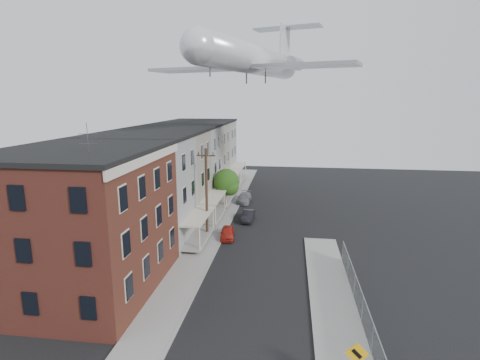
# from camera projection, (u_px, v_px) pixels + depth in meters

# --- Properties ---
(sidewalk_left) EXTENTS (3.00, 62.00, 0.12)m
(sidewalk_left) POSITION_uv_depth(u_px,v_px,m) (220.00, 219.00, 43.10)
(sidewalk_left) COLOR gray
(sidewalk_left) RESTS_ON ground
(sidewalk_right) EXTENTS (3.00, 26.00, 0.12)m
(sidewalk_right) POSITION_uv_depth(u_px,v_px,m) (335.00, 312.00, 24.22)
(sidewalk_right) COLOR gray
(sidewalk_right) RESTS_ON ground
(curb_left) EXTENTS (0.15, 62.00, 0.14)m
(curb_left) POSITION_uv_depth(u_px,v_px,m) (232.00, 219.00, 42.90)
(curb_left) COLOR gray
(curb_left) RESTS_ON ground
(curb_right) EXTENTS (0.15, 26.00, 0.14)m
(curb_right) POSITION_uv_depth(u_px,v_px,m) (312.00, 310.00, 24.40)
(curb_right) COLOR gray
(curb_right) RESTS_ON ground
(corner_building) EXTENTS (10.31, 12.30, 12.15)m
(corner_building) POSITION_uv_depth(u_px,v_px,m) (84.00, 220.00, 26.40)
(corner_building) COLOR #3B1312
(corner_building) RESTS_ON ground
(row_house_a) EXTENTS (11.98, 7.00, 10.30)m
(row_house_a) POSITION_uv_depth(u_px,v_px,m) (138.00, 189.00, 35.61)
(row_house_a) COLOR gray
(row_house_a) RESTS_ON ground
(row_house_b) EXTENTS (11.98, 7.00, 10.30)m
(row_house_b) POSITION_uv_depth(u_px,v_px,m) (162.00, 175.00, 42.39)
(row_house_b) COLOR gray
(row_house_b) RESTS_ON ground
(row_house_c) EXTENTS (11.98, 7.00, 10.30)m
(row_house_c) POSITION_uv_depth(u_px,v_px,m) (180.00, 165.00, 49.18)
(row_house_c) COLOR gray
(row_house_c) RESTS_ON ground
(row_house_d) EXTENTS (11.98, 7.00, 10.30)m
(row_house_d) POSITION_uv_depth(u_px,v_px,m) (194.00, 157.00, 55.96)
(row_house_d) COLOR gray
(row_house_d) RESTS_ON ground
(row_house_e) EXTENTS (11.98, 7.00, 10.30)m
(row_house_e) POSITION_uv_depth(u_px,v_px,m) (204.00, 151.00, 62.74)
(row_house_e) COLOR gray
(row_house_e) RESTS_ON ground
(chainlink_fence) EXTENTS (0.06, 18.06, 1.90)m
(chainlink_fence) POSITION_uv_depth(u_px,v_px,m) (362.00, 309.00, 22.85)
(chainlink_fence) COLOR gray
(chainlink_fence) RESTS_ON ground
(warning_sign) EXTENTS (1.10, 0.11, 2.80)m
(warning_sign) POSITION_uv_depth(u_px,v_px,m) (356.00, 360.00, 17.01)
(warning_sign) COLOR #515156
(warning_sign) RESTS_ON ground
(utility_pole) EXTENTS (1.80, 0.26, 9.00)m
(utility_pole) POSITION_uv_depth(u_px,v_px,m) (207.00, 193.00, 36.33)
(utility_pole) COLOR black
(utility_pole) RESTS_ON ground
(street_tree) EXTENTS (3.22, 3.20, 5.20)m
(street_tree) POSITION_uv_depth(u_px,v_px,m) (227.00, 183.00, 46.16)
(street_tree) COLOR black
(street_tree) RESTS_ON ground
(car_near) EXTENTS (1.70, 3.44, 1.13)m
(car_near) POSITION_uv_depth(u_px,v_px,m) (227.00, 233.00, 37.11)
(car_near) COLOR #AE2116
(car_near) RESTS_ON ground
(car_mid) EXTENTS (1.35, 3.59, 1.17)m
(car_mid) POSITION_uv_depth(u_px,v_px,m) (248.00, 216.00, 42.48)
(car_mid) COLOR black
(car_mid) RESTS_ON ground
(car_far) EXTENTS (1.79, 4.23, 1.22)m
(car_far) POSITION_uv_depth(u_px,v_px,m) (244.00, 198.00, 50.20)
(car_far) COLOR slate
(car_far) RESTS_ON ground
(airplane) EXTENTS (24.33, 27.83, 8.05)m
(airplane) POSITION_uv_depth(u_px,v_px,m) (255.00, 60.00, 43.25)
(airplane) COLOR silver
(airplane) RESTS_ON ground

